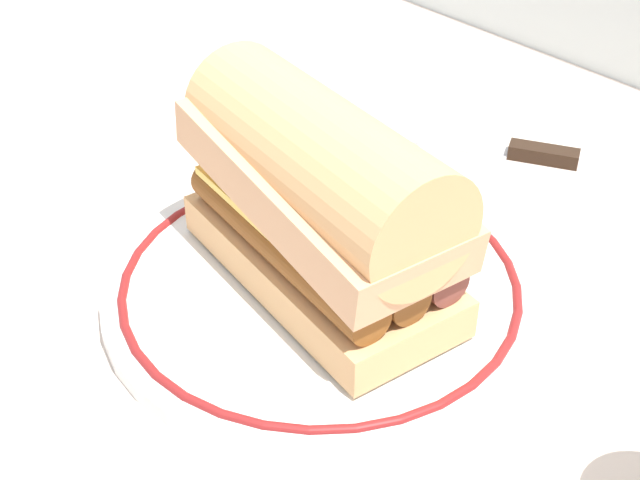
# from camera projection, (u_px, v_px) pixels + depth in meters

# --- Properties ---
(ground_plane) EXTENTS (1.50, 1.50, 0.00)m
(ground_plane) POSITION_uv_depth(u_px,v_px,m) (367.00, 309.00, 0.57)
(ground_plane) COLOR beige
(plate) EXTENTS (0.28, 0.28, 0.01)m
(plate) POSITION_uv_depth(u_px,v_px,m) (320.00, 287.00, 0.57)
(plate) COLOR white
(plate) RESTS_ON ground_plane
(sausage_sandwich) EXTENTS (0.21, 0.11, 0.13)m
(sausage_sandwich) POSITION_uv_depth(u_px,v_px,m) (320.00, 195.00, 0.53)
(sausage_sandwich) COLOR #E4AD71
(sausage_sandwich) RESTS_ON plate
(butter_knife) EXTENTS (0.15, 0.09, 0.01)m
(butter_knife) POSITION_uv_depth(u_px,v_px,m) (494.00, 148.00, 0.72)
(butter_knife) COLOR silver
(butter_knife) RESTS_ON ground_plane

